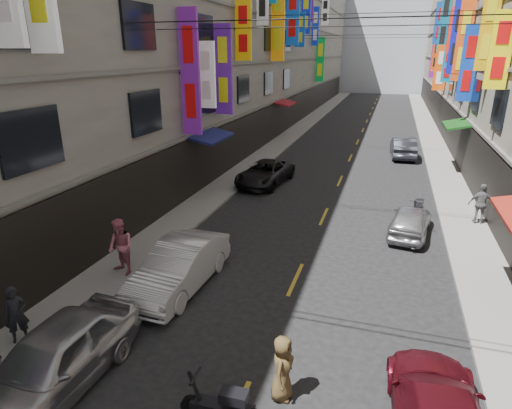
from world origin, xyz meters
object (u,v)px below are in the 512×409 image
Objects in this scene: car_left_far at (265,173)px; car_right_far at (403,147)px; car_left_mid at (179,266)px; car_left_near at (54,360)px; scooter_crossing at (224,406)px; pedestrian_lnear at (16,314)px; pedestrian_lfar at (121,247)px; car_right_mid at (410,220)px; pedestrian_rfar at (481,204)px; scooter_far_right at (417,210)px; pedestrian_crossing at (282,368)px.

car_right_far reaches higher than car_left_far.
car_left_near is at bearing -94.93° from car_left_mid.
scooter_crossing is 1.18× the size of pedestrian_lnear.
car_right_far is at bearing 89.29° from pedestrian_lfar.
car_right_mid is (7.65, 11.34, -0.14)m from car_left_near.
car_left_mid is 2.17m from pedestrian_lfar.
pedestrian_lfar is at bearing 47.75° from scooter_crossing.
scooter_crossing is at bearing -69.47° from car_left_far.
car_left_near is 16.92m from pedestrian_rfar.
car_left_far is 2.66× the size of pedestrian_rfar.
pedestrian_lnear is 0.87× the size of pedestrian_rfar.
pedestrian_rfar is (6.63, 13.05, 0.55)m from scooter_crossing.
pedestrian_lnear reaches higher than scooter_far_right.
scooter_far_right is (4.12, 12.97, 0.00)m from scooter_crossing.
car_left_far is (-3.88, 16.24, 0.21)m from scooter_crossing.
car_right_mid is (-0.35, -1.83, 0.18)m from scooter_far_right.
pedestrian_lfar reaches higher than pedestrian_crossing.
scooter_crossing is 1.03× the size of pedestrian_rfar.
car_left_mid is 2.97× the size of pedestrian_crossing.
pedestrian_crossing is (6.35, -3.57, -0.31)m from pedestrian_lfar.
car_right_mid is 2.09× the size of pedestrian_rfar.
car_left_near reaches higher than car_right_mid.
pedestrian_rfar reaches higher than car_left_mid.
pedestrian_crossing is (-5.70, -12.00, -0.24)m from pedestrian_rfar.
pedestrian_crossing reaches higher than car_left_mid.
car_right_mid is at bearing 58.07° from pedestrian_lfar.
pedestrian_rfar is (10.52, -3.19, 0.35)m from car_left_far.
car_left_near is 13.68m from car_right_mid.
car_left_far is at bearing 95.21° from car_left_mid.
car_left_far is at bearing 11.66° from scooter_crossing.
car_left_far is 2.45× the size of pedestrian_lfar.
pedestrian_rfar is (3.02, -12.44, 0.27)m from car_right_far.
pedestrian_lnear is at bearing 155.24° from car_left_near.
car_left_mid is at bearing -79.98° from car_left_far.
scooter_far_right is at bearing -92.72° from car_right_mid.
scooter_far_right is at bearing 88.62° from car_right_far.
scooter_crossing is 5.95m from pedestrian_lnear.
scooter_far_right is at bearing -19.39° from scooter_crossing.
pedestrian_lfar is 7.30m from pedestrian_crossing.
pedestrian_lnear reaches higher than car_left_far.
pedestrian_lnear is (-10.00, -12.19, 0.44)m from scooter_far_right.
car_left_far is 1.06× the size of car_right_far.
car_left_far is (-0.60, 11.69, -0.09)m from car_left_mid.
scooter_crossing is 7.16m from pedestrian_lfar.
pedestrian_rfar reaches higher than car_right_far.
car_left_near reaches higher than scooter_crossing.
pedestrian_lfar is (-9.19, -6.52, 0.45)m from car_right_mid.
pedestrian_crossing is at bearing 89.85° from scooter_far_right.
car_left_mid is 2.57× the size of pedestrian_rfar.
car_left_near is at bearing -49.59° from pedestrian_lfar.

